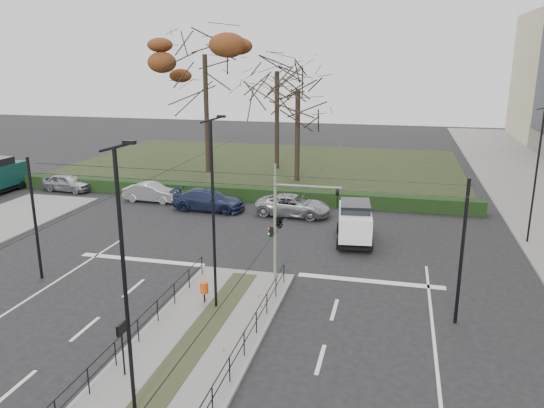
{
  "coord_description": "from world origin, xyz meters",
  "views": [
    {
      "loc": [
        6.95,
        -18.66,
        10.31
      ],
      "look_at": [
        0.58,
        7.69,
        2.9
      ],
      "focal_mm": 35.0,
      "sensor_mm": 36.0,
      "label": 1
    }
  ],
  "objects_px": {
    "info_panel": "(121,335)",
    "white_van": "(355,221)",
    "streetlamp_sidewalk": "(536,174)",
    "bare_tree_near": "(298,96)",
    "bare_tree_center": "(277,78)",
    "traffic_light": "(281,220)",
    "litter_bin": "(204,288)",
    "streetlamp_median_near": "(125,282)",
    "streetlamp_median_far": "(214,214)",
    "rust_tree": "(205,54)",
    "parked_car_fourth": "(293,205)",
    "parked_car_first": "(67,183)",
    "parked_car_third": "(209,200)",
    "parked_car_second": "(152,192)"
  },
  "relations": [
    {
      "from": "litter_bin",
      "to": "parked_car_first",
      "type": "distance_m",
      "value": 24.75
    },
    {
      "from": "parked_car_third",
      "to": "bare_tree_center",
      "type": "relative_size",
      "value": 0.42
    },
    {
      "from": "traffic_light",
      "to": "rust_tree",
      "type": "height_order",
      "value": "rust_tree"
    },
    {
      "from": "litter_bin",
      "to": "rust_tree",
      "type": "relative_size",
      "value": 0.07
    },
    {
      "from": "parked_car_first",
      "to": "bare_tree_center",
      "type": "distance_m",
      "value": 20.74
    },
    {
      "from": "rust_tree",
      "to": "bare_tree_near",
      "type": "bearing_deg",
      "value": -11.54
    },
    {
      "from": "white_van",
      "to": "bare_tree_center",
      "type": "height_order",
      "value": "bare_tree_center"
    },
    {
      "from": "litter_bin",
      "to": "streetlamp_median_far",
      "type": "distance_m",
      "value": 3.53
    },
    {
      "from": "traffic_light",
      "to": "info_panel",
      "type": "distance_m",
      "value": 9.85
    },
    {
      "from": "streetlamp_median_far",
      "to": "streetlamp_median_near",
      "type": "bearing_deg",
      "value": -90.66
    },
    {
      "from": "litter_bin",
      "to": "parked_car_second",
      "type": "relative_size",
      "value": 0.22
    },
    {
      "from": "traffic_light",
      "to": "streetlamp_sidewalk",
      "type": "distance_m",
      "value": 15.33
    },
    {
      "from": "parked_car_second",
      "to": "bare_tree_center",
      "type": "relative_size",
      "value": 0.35
    },
    {
      "from": "litter_bin",
      "to": "bare_tree_near",
      "type": "distance_m",
      "value": 25.64
    },
    {
      "from": "streetlamp_median_far",
      "to": "bare_tree_center",
      "type": "bearing_deg",
      "value": 98.17
    },
    {
      "from": "streetlamp_sidewalk",
      "to": "parked_car_third",
      "type": "xyz_separation_m",
      "value": [
        -20.4,
        2.4,
        -3.38
      ]
    },
    {
      "from": "streetlamp_median_far",
      "to": "parked_car_third",
      "type": "xyz_separation_m",
      "value": [
        -5.68,
        14.53,
        -3.51
      ]
    },
    {
      "from": "info_panel",
      "to": "bare_tree_near",
      "type": "bearing_deg",
      "value": 90.14
    },
    {
      "from": "traffic_light",
      "to": "litter_bin",
      "type": "xyz_separation_m",
      "value": [
        -2.63,
        -3.39,
        -2.24
      ]
    },
    {
      "from": "streetlamp_median_near",
      "to": "parked_car_first",
      "type": "xyz_separation_m",
      "value": [
        -18.65,
        24.27,
        -3.57
      ]
    },
    {
      "from": "litter_bin",
      "to": "bare_tree_center",
      "type": "height_order",
      "value": "bare_tree_center"
    },
    {
      "from": "info_panel",
      "to": "white_van",
      "type": "relative_size",
      "value": 0.41
    },
    {
      "from": "streetlamp_sidewalk",
      "to": "white_van",
      "type": "bearing_deg",
      "value": -169.06
    },
    {
      "from": "parked_car_fourth",
      "to": "parked_car_third",
      "type": "bearing_deg",
      "value": 95.06
    },
    {
      "from": "info_panel",
      "to": "bare_tree_center",
      "type": "height_order",
      "value": "bare_tree_center"
    },
    {
      "from": "bare_tree_near",
      "to": "rust_tree",
      "type": "bearing_deg",
      "value": 168.46
    },
    {
      "from": "info_panel",
      "to": "rust_tree",
      "type": "relative_size",
      "value": 0.13
    },
    {
      "from": "traffic_light",
      "to": "white_van",
      "type": "height_order",
      "value": "traffic_light"
    },
    {
      "from": "info_panel",
      "to": "parked_car_first",
      "type": "xyz_separation_m",
      "value": [
        -17.42,
        22.67,
        -0.91
      ]
    },
    {
      "from": "streetlamp_sidewalk",
      "to": "bare_tree_near",
      "type": "relative_size",
      "value": 0.75
    },
    {
      "from": "litter_bin",
      "to": "streetlamp_median_near",
      "type": "distance_m",
      "value": 8.17
    },
    {
      "from": "streetlamp_median_far",
      "to": "info_panel",
      "type": "bearing_deg",
      "value": -103.28
    },
    {
      "from": "traffic_light",
      "to": "litter_bin",
      "type": "distance_m",
      "value": 4.84
    },
    {
      "from": "traffic_light",
      "to": "bare_tree_near",
      "type": "bearing_deg",
      "value": 98.96
    },
    {
      "from": "info_panel",
      "to": "traffic_light",
      "type": "bearing_deg",
      "value": 70.24
    },
    {
      "from": "info_panel",
      "to": "litter_bin",
      "type": "bearing_deg",
      "value": 83.45
    },
    {
      "from": "info_panel",
      "to": "streetlamp_median_far",
      "type": "bearing_deg",
      "value": 76.72
    },
    {
      "from": "streetlamp_sidewalk",
      "to": "bare_tree_center",
      "type": "xyz_separation_m",
      "value": [
        -18.99,
        17.62,
        4.48
      ]
    },
    {
      "from": "streetlamp_sidewalk",
      "to": "rust_tree",
      "type": "height_order",
      "value": "rust_tree"
    },
    {
      "from": "streetlamp_median_near",
      "to": "bare_tree_near",
      "type": "height_order",
      "value": "bare_tree_near"
    },
    {
      "from": "streetlamp_sidewalk",
      "to": "parked_car_fourth",
      "type": "distance_m",
      "value": 14.94
    },
    {
      "from": "parked_car_third",
      "to": "rust_tree",
      "type": "relative_size",
      "value": 0.37
    },
    {
      "from": "traffic_light",
      "to": "white_van",
      "type": "distance_m",
      "value": 7.42
    },
    {
      "from": "litter_bin",
      "to": "parked_car_first",
      "type": "height_order",
      "value": "parked_car_first"
    },
    {
      "from": "streetlamp_median_far",
      "to": "rust_tree",
      "type": "bearing_deg",
      "value": 110.9
    },
    {
      "from": "litter_bin",
      "to": "info_panel",
      "type": "relative_size",
      "value": 0.49
    },
    {
      "from": "litter_bin",
      "to": "streetlamp_sidewalk",
      "type": "height_order",
      "value": "streetlamp_sidewalk"
    },
    {
      "from": "parked_car_third",
      "to": "white_van",
      "type": "bearing_deg",
      "value": -110.47
    },
    {
      "from": "parked_car_fourth",
      "to": "bare_tree_near",
      "type": "xyz_separation_m",
      "value": [
        -1.77,
        10.39,
        6.66
      ]
    },
    {
      "from": "parked_car_first",
      "to": "white_van",
      "type": "relative_size",
      "value": 0.91
    }
  ]
}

